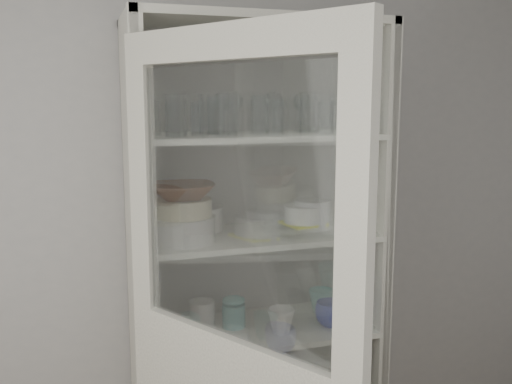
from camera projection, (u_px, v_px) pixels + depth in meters
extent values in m
cube|color=#ADADAD|center=(196.00, 215.00, 2.45)|extent=(3.60, 0.02, 2.60)
cube|color=#B6B3A6|center=(136.00, 294.00, 2.20)|extent=(0.03, 0.45, 2.10)
cube|color=#B6B3A6|center=(361.00, 271.00, 2.49)|extent=(0.03, 0.45, 2.10)
cube|color=gray|center=(242.00, 268.00, 2.54)|extent=(1.00, 0.03, 2.10)
cube|color=#B6B3A6|center=(256.00, 22.00, 2.18)|extent=(1.00, 0.45, 0.03)
cube|color=white|center=(257.00, 330.00, 2.36)|extent=(0.94, 0.42, 0.02)
cube|color=white|center=(257.00, 236.00, 2.30)|extent=(0.94, 0.42, 0.02)
cube|color=white|center=(257.00, 136.00, 2.23)|extent=(0.94, 0.42, 0.02)
cube|color=#B6B3A6|center=(231.00, 41.00, 1.54)|extent=(0.49, 0.79, 0.10)
cube|color=#B6B3A6|center=(143.00, 189.00, 1.88)|extent=(0.08, 0.10, 0.80)
cube|color=#B6B3A6|center=(355.00, 225.00, 1.35)|extent=(0.08, 0.10, 0.80)
cube|color=silver|center=(232.00, 204.00, 1.61)|extent=(0.38, 0.63, 0.78)
cylinder|color=silver|center=(176.00, 116.00, 2.02)|extent=(0.09, 0.09, 0.15)
cylinder|color=silver|center=(200.00, 119.00, 2.04)|extent=(0.07, 0.07, 0.12)
cylinder|color=silver|center=(227.00, 115.00, 2.05)|extent=(0.10, 0.10, 0.15)
cylinder|color=silver|center=(275.00, 117.00, 2.09)|extent=(0.07, 0.07, 0.14)
cylinder|color=silver|center=(326.00, 117.00, 2.20)|extent=(0.08, 0.08, 0.13)
cylinder|color=silver|center=(340.00, 116.00, 2.22)|extent=(0.09, 0.09, 0.14)
cylinder|color=silver|center=(370.00, 114.00, 2.20)|extent=(0.09, 0.09, 0.15)
cylinder|color=silver|center=(152.00, 118.00, 2.08)|extent=(0.08, 0.08, 0.13)
cylinder|color=silver|center=(207.00, 118.00, 2.17)|extent=(0.07, 0.07, 0.13)
cylinder|color=silver|center=(209.00, 114.00, 2.17)|extent=(0.10, 0.10, 0.15)
cylinder|color=silver|center=(217.00, 116.00, 2.19)|extent=(0.07, 0.07, 0.14)
cylinder|color=silver|center=(309.00, 114.00, 2.27)|extent=(0.08, 0.08, 0.15)
cylinder|color=silver|center=(184.00, 229.00, 2.15)|extent=(0.24, 0.24, 0.10)
cylinder|color=silver|center=(197.00, 218.00, 2.35)|extent=(0.21, 0.21, 0.10)
cylinder|color=beige|center=(183.00, 208.00, 2.14)|extent=(0.23, 0.23, 0.07)
imported|color=#522913|center=(183.00, 191.00, 2.13)|extent=(0.27, 0.27, 0.06)
cylinder|color=silver|center=(303.00, 227.00, 2.36)|extent=(0.42, 0.42, 0.02)
cube|color=yellow|center=(303.00, 223.00, 2.36)|extent=(0.18, 0.18, 0.01)
cylinder|color=silver|center=(303.00, 214.00, 2.35)|extent=(0.17, 0.17, 0.07)
cylinder|color=#B3B3B3|center=(313.00, 214.00, 2.37)|extent=(0.15, 0.15, 0.12)
imported|color=navy|center=(331.00, 314.00, 2.37)|extent=(0.15, 0.15, 0.10)
imported|color=#267A7A|center=(321.00, 301.00, 2.52)|extent=(0.14, 0.14, 0.10)
imported|color=silver|center=(281.00, 321.00, 2.29)|extent=(0.11, 0.11, 0.10)
cylinder|color=#267A7A|center=(234.00, 316.00, 2.36)|extent=(0.10, 0.10, 0.10)
ellipsoid|color=#267A7A|center=(234.00, 302.00, 2.35)|extent=(0.10, 0.10, 0.02)
cylinder|color=#B1B1B1|center=(190.00, 340.00, 2.18)|extent=(0.10, 0.10, 0.04)
cylinder|color=silver|center=(202.00, 315.00, 2.33)|extent=(0.11, 0.11, 0.12)
cylinder|color=silver|center=(260.00, 115.00, 2.20)|extent=(0.07, 0.07, 0.15)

